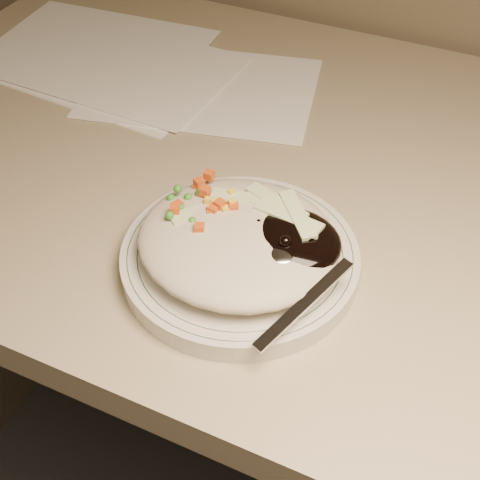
% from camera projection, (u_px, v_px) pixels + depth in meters
% --- Properties ---
extents(desk, '(1.40, 0.70, 0.74)m').
position_uv_depth(desk, '(375.00, 312.00, 0.87)').
color(desk, gray).
rests_on(desk, ground).
extents(plate, '(0.23, 0.23, 0.02)m').
position_uv_depth(plate, '(240.00, 259.00, 0.65)').
color(plate, silver).
rests_on(plate, desk).
extents(plate_rim, '(0.22, 0.22, 0.00)m').
position_uv_depth(plate_rim, '(240.00, 252.00, 0.64)').
color(plate_rim, '#144723').
rests_on(plate_rim, plate).
extents(meal, '(0.21, 0.19, 0.05)m').
position_uv_depth(meal, '(244.00, 237.00, 0.62)').
color(meal, '#B2AA90').
rests_on(meal, plate).
extents(papers, '(0.52, 0.29, 0.00)m').
position_uv_depth(papers, '(133.00, 67.00, 0.93)').
color(papers, white).
rests_on(papers, desk).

